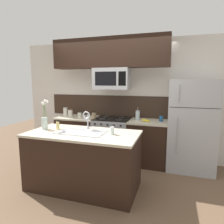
{
  "coord_description": "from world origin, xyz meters",
  "views": [
    {
      "loc": [
        1.27,
        -3.12,
        1.7
      ],
      "look_at": [
        0.19,
        0.27,
        1.16
      ],
      "focal_mm": 32.0,
      "sensor_mm": 36.0,
      "label": 1
    }
  ],
  "objects_px": {
    "storage_jar_medium": "(70,113)",
    "storage_jar_tall": "(65,112)",
    "stove_range": "(112,139)",
    "refrigerator": "(191,125)",
    "coffee_tin": "(161,119)",
    "sink_faucet": "(87,118)",
    "flower_vase": "(45,121)",
    "french_press": "(138,115)",
    "drinking_glass": "(112,131)",
    "storage_jar_squat": "(94,115)",
    "microwave": "(112,79)",
    "storage_jar_short": "(80,114)",
    "dish_soap_bottle": "(58,125)",
    "banana_bunch": "(146,120)"
  },
  "relations": [
    {
      "from": "stove_range",
      "to": "french_press",
      "type": "bearing_deg",
      "value": 6.4
    },
    {
      "from": "storage_jar_medium",
      "to": "french_press",
      "type": "bearing_deg",
      "value": 2.05
    },
    {
      "from": "french_press",
      "to": "drinking_glass",
      "type": "height_order",
      "value": "french_press"
    },
    {
      "from": "storage_jar_medium",
      "to": "flower_vase",
      "type": "bearing_deg",
      "value": -79.97
    },
    {
      "from": "coffee_tin",
      "to": "sink_faucet",
      "type": "relative_size",
      "value": 0.36
    },
    {
      "from": "french_press",
      "to": "coffee_tin",
      "type": "bearing_deg",
      "value": -1.19
    },
    {
      "from": "drinking_glass",
      "to": "refrigerator",
      "type": "bearing_deg",
      "value": 45.63
    },
    {
      "from": "storage_jar_short",
      "to": "sink_faucet",
      "type": "bearing_deg",
      "value": -57.48
    },
    {
      "from": "storage_jar_medium",
      "to": "storage_jar_short",
      "type": "distance_m",
      "value": 0.24
    },
    {
      "from": "storage_jar_short",
      "to": "drinking_glass",
      "type": "xyz_separation_m",
      "value": [
        1.16,
        -1.21,
        -0.0
      ]
    },
    {
      "from": "sink_faucet",
      "to": "flower_vase",
      "type": "bearing_deg",
      "value": -163.45
    },
    {
      "from": "stove_range",
      "to": "flower_vase",
      "type": "xyz_separation_m",
      "value": [
        -0.8,
        -1.23,
        0.59
      ]
    },
    {
      "from": "refrigerator",
      "to": "dish_soap_bottle",
      "type": "relative_size",
      "value": 10.55
    },
    {
      "from": "storage_jar_medium",
      "to": "storage_jar_tall",
      "type": "bearing_deg",
      "value": 171.09
    },
    {
      "from": "storage_jar_tall",
      "to": "dish_soap_bottle",
      "type": "xyz_separation_m",
      "value": [
        0.57,
        -1.21,
        -0.03
      ]
    },
    {
      "from": "microwave",
      "to": "flower_vase",
      "type": "height_order",
      "value": "microwave"
    },
    {
      "from": "flower_vase",
      "to": "storage_jar_medium",
      "type": "bearing_deg",
      "value": 100.03
    },
    {
      "from": "microwave",
      "to": "coffee_tin",
      "type": "relative_size",
      "value": 6.77
    },
    {
      "from": "refrigerator",
      "to": "french_press",
      "type": "relative_size",
      "value": 6.52
    },
    {
      "from": "coffee_tin",
      "to": "dish_soap_bottle",
      "type": "distance_m",
      "value": 2.02
    },
    {
      "from": "stove_range",
      "to": "refrigerator",
      "type": "bearing_deg",
      "value": 0.72
    },
    {
      "from": "microwave",
      "to": "banana_bunch",
      "type": "bearing_deg",
      "value": -3.2
    },
    {
      "from": "banana_bunch",
      "to": "french_press",
      "type": "bearing_deg",
      "value": 147.18
    },
    {
      "from": "storage_jar_tall",
      "to": "dish_soap_bottle",
      "type": "height_order",
      "value": "storage_jar_tall"
    },
    {
      "from": "french_press",
      "to": "sink_faucet",
      "type": "xyz_separation_m",
      "value": [
        -0.66,
        -1.09,
        0.1
      ]
    },
    {
      "from": "storage_jar_medium",
      "to": "sink_faucet",
      "type": "height_order",
      "value": "sink_faucet"
    },
    {
      "from": "storage_jar_squat",
      "to": "french_press",
      "type": "bearing_deg",
      "value": 5.44
    },
    {
      "from": "stove_range",
      "to": "storage_jar_tall",
      "type": "distance_m",
      "value": 1.28
    },
    {
      "from": "storage_jar_tall",
      "to": "storage_jar_squat",
      "type": "bearing_deg",
      "value": -4.31
    },
    {
      "from": "banana_bunch",
      "to": "drinking_glass",
      "type": "xyz_separation_m",
      "value": [
        -0.34,
        -1.15,
        0.04
      ]
    },
    {
      "from": "storage_jar_tall",
      "to": "banana_bunch",
      "type": "height_order",
      "value": "storage_jar_tall"
    },
    {
      "from": "refrigerator",
      "to": "storage_jar_squat",
      "type": "bearing_deg",
      "value": -178.56
    },
    {
      "from": "microwave",
      "to": "storage_jar_medium",
      "type": "bearing_deg",
      "value": 178.58
    },
    {
      "from": "storage_jar_tall",
      "to": "storage_jar_squat",
      "type": "xyz_separation_m",
      "value": [
        0.74,
        -0.06,
        -0.03
      ]
    },
    {
      "from": "banana_bunch",
      "to": "dish_soap_bottle",
      "type": "relative_size",
      "value": 1.14
    },
    {
      "from": "storage_jar_medium",
      "to": "banana_bunch",
      "type": "relative_size",
      "value": 0.89
    },
    {
      "from": "storage_jar_short",
      "to": "dish_soap_bottle",
      "type": "bearing_deg",
      "value": -80.79
    },
    {
      "from": "sink_faucet",
      "to": "flower_vase",
      "type": "relative_size",
      "value": 0.62
    },
    {
      "from": "french_press",
      "to": "flower_vase",
      "type": "bearing_deg",
      "value": -135.91
    },
    {
      "from": "storage_jar_tall",
      "to": "french_press",
      "type": "height_order",
      "value": "french_press"
    },
    {
      "from": "storage_jar_short",
      "to": "french_press",
      "type": "relative_size",
      "value": 0.45
    },
    {
      "from": "french_press",
      "to": "stove_range",
      "type": "bearing_deg",
      "value": -173.6
    },
    {
      "from": "french_press",
      "to": "dish_soap_bottle",
      "type": "relative_size",
      "value": 1.62
    },
    {
      "from": "storage_jar_tall",
      "to": "dish_soap_bottle",
      "type": "relative_size",
      "value": 1.19
    },
    {
      "from": "french_press",
      "to": "drinking_glass",
      "type": "bearing_deg",
      "value": -96.88
    },
    {
      "from": "microwave",
      "to": "dish_soap_bottle",
      "type": "relative_size",
      "value": 4.51
    },
    {
      "from": "french_press",
      "to": "flower_vase",
      "type": "relative_size",
      "value": 0.54
    },
    {
      "from": "storage_jar_squat",
      "to": "coffee_tin",
      "type": "distance_m",
      "value": 1.43
    },
    {
      "from": "stove_range",
      "to": "banana_bunch",
      "type": "relative_size",
      "value": 4.93
    },
    {
      "from": "refrigerator",
      "to": "storage_jar_medium",
      "type": "distance_m",
      "value": 2.61
    }
  ]
}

